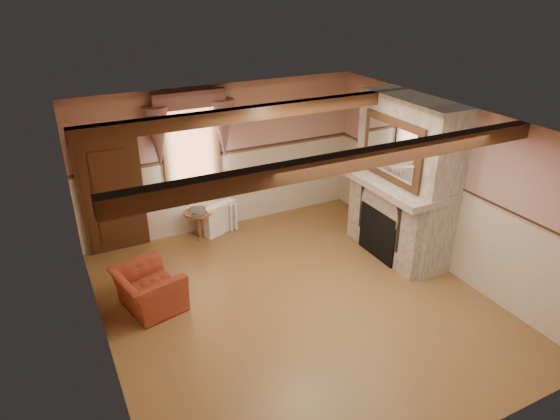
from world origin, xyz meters
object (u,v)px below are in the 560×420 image
armchair (149,289)px  side_table (199,224)px  oil_lamp (376,160)px  radiator (220,218)px  bowl (404,180)px  mantel_clock (372,161)px

armchair → side_table: bearing=-50.5°
armchair → oil_lamp: size_ratio=3.48×
armchair → radiator: (1.81, 1.79, -0.02)m
bowl → oil_lamp: bearing=90.0°
bowl → armchair: bearing=173.8°
oil_lamp → mantel_clock: bearing=90.0°
armchair → oil_lamp: bearing=-98.7°
side_table → mantel_clock: bearing=-25.2°
side_table → bowl: 3.86m
radiator → mantel_clock: mantel_clock is taller
bowl → mantel_clock: mantel_clock is taller
radiator → mantel_clock: bearing=-50.0°
bowl → oil_lamp: 0.79m
radiator → oil_lamp: 3.14m
oil_lamp → bowl: bearing=-90.0°
mantel_clock → side_table: bearing=154.8°
bowl → oil_lamp: (0.00, 0.78, 0.10)m
armchair → side_table: (1.38, 1.79, -0.04)m
radiator → bowl: bowl is taller
armchair → side_table: armchair is taller
armchair → radiator: armchair is taller
bowl → mantel_clock: size_ratio=1.36×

